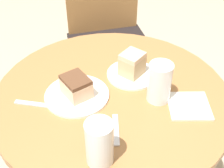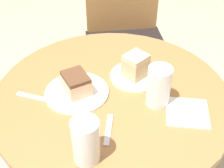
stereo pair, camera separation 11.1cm
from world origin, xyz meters
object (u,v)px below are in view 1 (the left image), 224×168
(plate_near, at_px, (77,95))
(cake_slice_far, at_px, (132,64))
(glass_lemonade, at_px, (159,84))
(cake_slice_near, at_px, (76,86))
(plate_far, at_px, (132,74))
(chair, at_px, (108,33))
(glass_water, at_px, (99,145))

(plate_near, xyz_separation_m, cake_slice_far, (0.22, 0.09, 0.05))
(glass_lemonade, bearing_deg, cake_slice_near, 168.01)
(plate_far, bearing_deg, chair, 88.26)
(plate_far, relative_size, cake_slice_far, 1.70)
(plate_far, height_order, glass_lemonade, glass_lemonade)
(chair, distance_m, plate_near, 0.87)
(cake_slice_near, height_order, glass_water, glass_water)
(plate_far, height_order, glass_water, glass_water)
(plate_near, distance_m, glass_water, 0.30)
(chair, xyz_separation_m, plate_far, (-0.02, -0.72, 0.22))
(plate_near, relative_size, glass_lemonade, 1.57)
(cake_slice_near, height_order, cake_slice_far, cake_slice_far)
(cake_slice_far, distance_m, glass_lemonade, 0.16)
(chair, relative_size, plate_far, 5.10)
(chair, xyz_separation_m, cake_slice_near, (-0.24, -0.81, 0.26))
(chair, height_order, cake_slice_near, chair)
(cake_slice_near, xyz_separation_m, glass_water, (0.04, -0.29, 0.02))
(cake_slice_near, bearing_deg, plate_near, 0.00)
(plate_far, bearing_deg, glass_water, -115.07)
(chair, xyz_separation_m, glass_lemonade, (0.04, -0.87, 0.28))
(plate_far, distance_m, cake_slice_far, 0.05)
(plate_near, bearing_deg, glass_water, -81.44)
(glass_lemonade, bearing_deg, plate_far, 113.30)
(plate_near, distance_m, glass_lemonade, 0.30)
(chair, height_order, cake_slice_far, chair)
(plate_near, bearing_deg, chair, 73.33)
(plate_far, xyz_separation_m, cake_slice_far, (-0.00, 0.00, 0.05))
(plate_near, distance_m, cake_slice_far, 0.24)
(plate_near, xyz_separation_m, cake_slice_near, (0.00, 0.00, 0.04))
(plate_far, distance_m, glass_water, 0.42)
(chair, xyz_separation_m, cake_slice_far, (-0.02, -0.72, 0.27))
(cake_slice_near, height_order, glass_lemonade, glass_lemonade)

